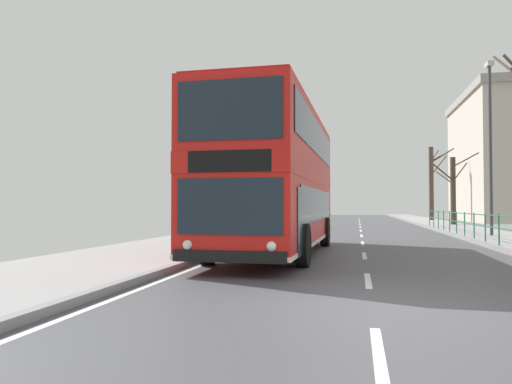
# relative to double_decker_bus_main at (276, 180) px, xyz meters

# --- Properties ---
(ground) EXTENTS (15.80, 140.00, 0.20)m
(ground) POSITION_rel_double_decker_bus_main_xyz_m (1.89, -7.33, -2.22)
(ground) COLOR #48484E
(double_decker_bus_main) EXTENTS (2.84, 10.48, 4.30)m
(double_decker_bus_main) POSITION_rel_double_decker_bus_main_xyz_m (0.00, 0.00, 0.00)
(double_decker_bus_main) COLOR red
(double_decker_bus_main) RESTS_ON ground
(pedestrian_railing_far_kerb) EXTENTS (0.05, 26.51, 1.04)m
(pedestrian_railing_far_kerb) POSITION_rel_double_decker_bus_main_xyz_m (7.06, 5.68, -1.42)
(pedestrian_railing_far_kerb) COLOR #236B4C
(pedestrian_railing_far_kerb) RESTS_ON ground
(street_lamp_far_side) EXTENTS (0.28, 0.60, 7.84)m
(street_lamp_far_side) POSITION_rel_double_decker_bus_main_xyz_m (8.32, 8.94, 2.42)
(street_lamp_far_side) COLOR #38383D
(street_lamp_far_side) RESTS_ON ground
(bare_tree_far_01) EXTENTS (3.44, 2.90, 5.14)m
(bare_tree_far_01) POSITION_rel_double_decker_bus_main_xyz_m (9.04, 21.73, 0.41)
(bare_tree_far_01) COLOR #423328
(bare_tree_far_01) RESTS_ON ground
(bare_tree_far_02) EXTENTS (2.22, 0.68, 6.78)m
(bare_tree_far_02) POSITION_rel_double_decker_bus_main_xyz_m (9.20, 32.66, 1.40)
(bare_tree_far_02) COLOR #423328
(bare_tree_far_02) RESTS_ON ground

